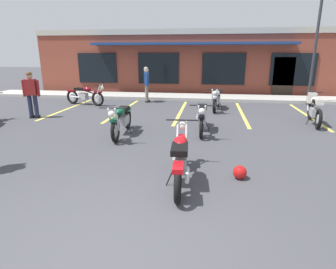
{
  "coord_description": "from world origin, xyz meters",
  "views": [
    {
      "loc": [
        1.14,
        -2.57,
        2.27
      ],
      "look_at": [
        0.27,
        3.29,
        0.55
      ],
      "focal_mm": 29.88,
      "sensor_mm": 36.0,
      "label": 1
    }
  ],
  "objects_px": {
    "person_in_black_shirt": "(147,82)",
    "parking_lot_lamp_post": "(318,30)",
    "motorcycle_green_cafe_racer": "(314,108)",
    "motorcycle_orange_scrambler": "(122,119)",
    "motorcycle_silver_naked": "(85,95)",
    "motorcycle_foreground_classic": "(180,158)",
    "helmet_on_pavement": "(240,172)",
    "motorcycle_black_cruiser": "(202,117)",
    "person_by_back_row": "(31,92)",
    "motorcycle_red_sportbike": "(217,99)"
  },
  "relations": [
    {
      "from": "person_in_black_shirt",
      "to": "parking_lot_lamp_post",
      "type": "bearing_deg",
      "value": 2.2
    },
    {
      "from": "motorcycle_green_cafe_racer",
      "to": "motorcycle_orange_scrambler",
      "type": "bearing_deg",
      "value": -158.4
    },
    {
      "from": "motorcycle_green_cafe_racer",
      "to": "motorcycle_silver_naked",
      "type": "bearing_deg",
      "value": 166.57
    },
    {
      "from": "motorcycle_foreground_classic",
      "to": "helmet_on_pavement",
      "type": "relative_size",
      "value": 8.11
    },
    {
      "from": "motorcycle_green_cafe_racer",
      "to": "motorcycle_orange_scrambler",
      "type": "relative_size",
      "value": 1.0
    },
    {
      "from": "motorcycle_black_cruiser",
      "to": "motorcycle_orange_scrambler",
      "type": "relative_size",
      "value": 1.0
    },
    {
      "from": "motorcycle_green_cafe_racer",
      "to": "person_in_black_shirt",
      "type": "height_order",
      "value": "person_in_black_shirt"
    },
    {
      "from": "motorcycle_black_cruiser",
      "to": "motorcycle_orange_scrambler",
      "type": "bearing_deg",
      "value": -162.74
    },
    {
      "from": "motorcycle_foreground_classic",
      "to": "motorcycle_black_cruiser",
      "type": "height_order",
      "value": "same"
    },
    {
      "from": "motorcycle_silver_naked",
      "to": "parking_lot_lamp_post",
      "type": "xyz_separation_m",
      "value": [
        10.11,
        1.47,
        2.76
      ]
    },
    {
      "from": "motorcycle_foreground_classic",
      "to": "motorcycle_orange_scrambler",
      "type": "height_order",
      "value": "same"
    },
    {
      "from": "motorcycle_foreground_classic",
      "to": "helmet_on_pavement",
      "type": "xyz_separation_m",
      "value": [
        1.1,
        0.3,
        -0.33
      ]
    },
    {
      "from": "motorcycle_black_cruiser",
      "to": "person_in_black_shirt",
      "type": "height_order",
      "value": "person_in_black_shirt"
    },
    {
      "from": "motorcycle_green_cafe_racer",
      "to": "person_by_back_row",
      "type": "relative_size",
      "value": 1.25
    },
    {
      "from": "motorcycle_red_sportbike",
      "to": "motorcycle_silver_naked",
      "type": "xyz_separation_m",
      "value": [
        -5.92,
        0.31,
        0.0
      ]
    },
    {
      "from": "motorcycle_foreground_classic",
      "to": "person_by_back_row",
      "type": "xyz_separation_m",
      "value": [
        -5.84,
        4.49,
        0.49
      ]
    },
    {
      "from": "motorcycle_silver_naked",
      "to": "helmet_on_pavement",
      "type": "bearing_deg",
      "value": -48.41
    },
    {
      "from": "motorcycle_black_cruiser",
      "to": "helmet_on_pavement",
      "type": "height_order",
      "value": "motorcycle_black_cruiser"
    },
    {
      "from": "motorcycle_red_sportbike",
      "to": "helmet_on_pavement",
      "type": "relative_size",
      "value": 8.1
    },
    {
      "from": "motorcycle_foreground_classic",
      "to": "person_by_back_row",
      "type": "bearing_deg",
      "value": 142.46
    },
    {
      "from": "motorcycle_silver_naked",
      "to": "motorcycle_green_cafe_racer",
      "type": "xyz_separation_m",
      "value": [
        9.12,
        -2.18,
        0.07
      ]
    },
    {
      "from": "motorcycle_foreground_classic",
      "to": "motorcycle_silver_naked",
      "type": "xyz_separation_m",
      "value": [
        -5.15,
        7.34,
        0.0
      ]
    },
    {
      "from": "motorcycle_silver_naked",
      "to": "motorcycle_black_cruiser",
      "type": "bearing_deg",
      "value": -35.23
    },
    {
      "from": "parking_lot_lamp_post",
      "to": "motorcycle_orange_scrambler",
      "type": "bearing_deg",
      "value": -139.14
    },
    {
      "from": "motorcycle_orange_scrambler",
      "to": "person_in_black_shirt",
      "type": "height_order",
      "value": "person_in_black_shirt"
    },
    {
      "from": "motorcycle_red_sportbike",
      "to": "person_by_back_row",
      "type": "xyz_separation_m",
      "value": [
        -6.61,
        -2.54,
        0.49
      ]
    },
    {
      "from": "motorcycle_black_cruiser",
      "to": "person_in_black_shirt",
      "type": "distance_m",
      "value": 5.77
    },
    {
      "from": "person_in_black_shirt",
      "to": "person_by_back_row",
      "type": "bearing_deg",
      "value": -129.28
    },
    {
      "from": "motorcycle_orange_scrambler",
      "to": "person_by_back_row",
      "type": "xyz_separation_m",
      "value": [
        -3.86,
        1.68,
        0.49
      ]
    },
    {
      "from": "motorcycle_green_cafe_racer",
      "to": "parking_lot_lamp_post",
      "type": "xyz_separation_m",
      "value": [
        0.99,
        3.65,
        2.69
      ]
    },
    {
      "from": "motorcycle_foreground_classic",
      "to": "person_in_black_shirt",
      "type": "xyz_separation_m",
      "value": [
        -2.54,
        8.53,
        0.49
      ]
    },
    {
      "from": "helmet_on_pavement",
      "to": "motorcycle_black_cruiser",
      "type": "bearing_deg",
      "value": 104.43
    },
    {
      "from": "motorcycle_black_cruiser",
      "to": "helmet_on_pavement",
      "type": "distance_m",
      "value": 3.33
    },
    {
      "from": "person_by_back_row",
      "to": "parking_lot_lamp_post",
      "type": "height_order",
      "value": "parking_lot_lamp_post"
    },
    {
      "from": "person_in_black_shirt",
      "to": "motorcycle_orange_scrambler",
      "type": "bearing_deg",
      "value": -84.46
    },
    {
      "from": "motorcycle_red_sportbike",
      "to": "motorcycle_orange_scrambler",
      "type": "distance_m",
      "value": 5.04
    },
    {
      "from": "motorcycle_red_sportbike",
      "to": "helmet_on_pavement",
      "type": "bearing_deg",
      "value": -87.2
    },
    {
      "from": "motorcycle_orange_scrambler",
      "to": "person_in_black_shirt",
      "type": "xyz_separation_m",
      "value": [
        -0.55,
        5.72,
        0.49
      ]
    },
    {
      "from": "person_by_back_row",
      "to": "parking_lot_lamp_post",
      "type": "relative_size",
      "value": 0.34
    },
    {
      "from": "motorcycle_red_sportbike",
      "to": "helmet_on_pavement",
      "type": "xyz_separation_m",
      "value": [
        0.33,
        -6.74,
        -0.33
      ]
    },
    {
      "from": "motorcycle_foreground_classic",
      "to": "parking_lot_lamp_post",
      "type": "xyz_separation_m",
      "value": [
        4.96,
        8.81,
        2.76
      ]
    },
    {
      "from": "motorcycle_orange_scrambler",
      "to": "motorcycle_red_sportbike",
      "type": "bearing_deg",
      "value": 56.91
    },
    {
      "from": "person_by_back_row",
      "to": "helmet_on_pavement",
      "type": "xyz_separation_m",
      "value": [
        6.94,
        -4.19,
        -0.82
      ]
    },
    {
      "from": "person_by_back_row",
      "to": "parking_lot_lamp_post",
      "type": "bearing_deg",
      "value": 21.83
    },
    {
      "from": "motorcycle_black_cruiser",
      "to": "motorcycle_silver_naked",
      "type": "xyz_separation_m",
      "value": [
        -5.43,
        3.83,
        0.0
      ]
    },
    {
      "from": "parking_lot_lamp_post",
      "to": "motorcycle_black_cruiser",
      "type": "bearing_deg",
      "value": -131.46
    },
    {
      "from": "person_in_black_shirt",
      "to": "motorcycle_foreground_classic",
      "type": "bearing_deg",
      "value": -73.41
    },
    {
      "from": "motorcycle_orange_scrambler",
      "to": "helmet_on_pavement",
      "type": "relative_size",
      "value": 8.11
    },
    {
      "from": "motorcycle_orange_scrambler",
      "to": "motorcycle_foreground_classic",
      "type": "bearing_deg",
      "value": -54.73
    },
    {
      "from": "person_by_back_row",
      "to": "motorcycle_orange_scrambler",
      "type": "bearing_deg",
      "value": -23.56
    }
  ]
}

